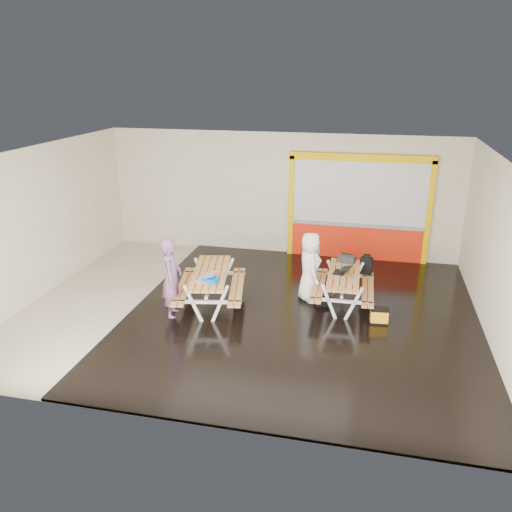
% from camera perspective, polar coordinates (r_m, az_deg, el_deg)
% --- Properties ---
extents(room, '(10.02, 8.02, 3.52)m').
position_cam_1_polar(room, '(10.98, -1.05, 2.11)').
color(room, beige).
rests_on(room, ground).
extents(deck, '(7.50, 7.98, 0.05)m').
position_cam_1_polar(deck, '(11.42, 5.14, -6.60)').
color(deck, black).
rests_on(deck, room).
extents(kiosk, '(3.88, 0.16, 3.00)m').
position_cam_1_polar(kiosk, '(14.54, 11.24, 4.98)').
color(kiosk, red).
rests_on(kiosk, room).
extents(picnic_table_left, '(1.86, 2.40, 0.86)m').
position_cam_1_polar(picnic_table_left, '(11.61, -5.06, -2.69)').
color(picnic_table_left, '#CF8F4B').
rests_on(picnic_table_left, deck).
extents(picnic_table_right, '(1.40, 2.02, 0.80)m').
position_cam_1_polar(picnic_table_right, '(11.79, 9.66, -2.79)').
color(picnic_table_right, '#CF8F4B').
rests_on(picnic_table_right, deck).
extents(person_left, '(0.55, 0.73, 1.80)m').
position_cam_1_polar(person_left, '(11.19, -9.32, -2.44)').
color(person_left, '#734D73').
rests_on(person_left, deck).
extents(person_right, '(0.76, 0.92, 1.63)m').
position_cam_1_polar(person_right, '(11.91, 5.99, -1.19)').
color(person_right, white).
rests_on(person_right, deck).
extents(laptop_left, '(0.41, 0.38, 0.17)m').
position_cam_1_polar(laptop_left, '(11.08, -5.63, -2.42)').
color(laptop_left, silver).
rests_on(laptop_left, picnic_table_left).
extents(laptop_right, '(0.45, 0.42, 0.16)m').
position_cam_1_polar(laptop_right, '(11.74, 9.50, -1.63)').
color(laptop_right, black).
rests_on(laptop_right, picnic_table_right).
extents(blue_pouch, '(0.37, 0.29, 0.10)m').
position_cam_1_polar(blue_pouch, '(10.99, -5.06, -2.63)').
color(blue_pouch, '#0053C3').
rests_on(blue_pouch, picnic_table_left).
extents(toolbox, '(0.43, 0.30, 0.22)m').
position_cam_1_polar(toolbox, '(12.40, 10.04, -0.29)').
color(toolbox, black).
rests_on(toolbox, picnic_table_right).
extents(backpack, '(0.31, 0.24, 0.46)m').
position_cam_1_polar(backpack, '(12.59, 12.13, -0.89)').
color(backpack, black).
rests_on(backpack, picnic_table_right).
extents(dark_case, '(0.45, 0.40, 0.14)m').
position_cam_1_polar(dark_case, '(11.92, 7.48, -5.00)').
color(dark_case, black).
rests_on(dark_case, deck).
extents(fluke_bag, '(0.40, 0.28, 0.33)m').
position_cam_1_polar(fluke_bag, '(11.26, 13.49, -6.48)').
color(fluke_bag, black).
rests_on(fluke_bag, deck).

